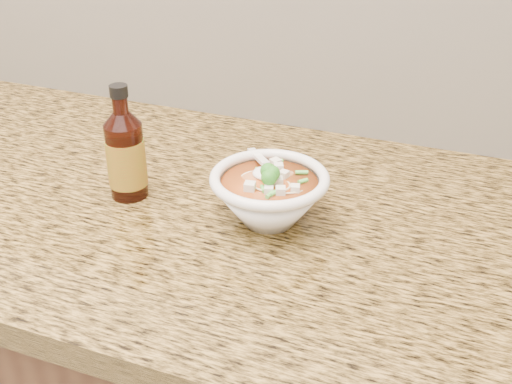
% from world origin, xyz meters
% --- Properties ---
extents(cabinet, '(4.00, 0.65, 0.86)m').
position_xyz_m(cabinet, '(0.00, 1.68, 0.43)').
color(cabinet, '#381F11').
rests_on(cabinet, ground).
extents(counter_slab, '(4.00, 0.68, 0.04)m').
position_xyz_m(counter_slab, '(0.00, 1.68, 0.88)').
color(counter_slab, olive).
rests_on(counter_slab, cabinet).
extents(soup_bowl, '(0.17, 0.17, 0.09)m').
position_xyz_m(soup_bowl, '(0.32, 1.65, 0.94)').
color(soup_bowl, white).
rests_on(soup_bowl, counter_slab).
extents(hot_sauce_bottle, '(0.08, 0.08, 0.18)m').
position_xyz_m(hot_sauce_bottle, '(0.10, 1.64, 0.97)').
color(hot_sauce_bottle, black).
rests_on(hot_sauce_bottle, counter_slab).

